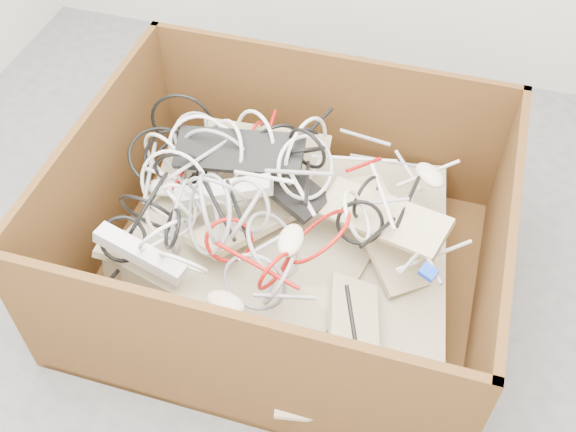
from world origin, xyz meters
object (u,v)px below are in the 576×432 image
(vga_plug, at_px, (428,272))
(power_strip_right, at_px, (140,253))
(cardboard_box, at_px, (281,252))
(power_strip_left, at_px, (223,191))

(vga_plug, bearing_deg, power_strip_right, -147.04)
(power_strip_right, bearing_deg, vga_plug, 21.24)
(cardboard_box, distance_m, power_strip_left, 0.30)
(cardboard_box, bearing_deg, power_strip_left, -179.13)
(cardboard_box, distance_m, power_strip_right, 0.48)
(power_strip_right, xyz_separation_m, vga_plug, (0.80, 0.16, 0.01))
(cardboard_box, height_order, vga_plug, cardboard_box)
(cardboard_box, relative_size, power_strip_right, 4.53)
(power_strip_left, height_order, power_strip_right, power_strip_left)
(cardboard_box, height_order, power_strip_right, cardboard_box)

